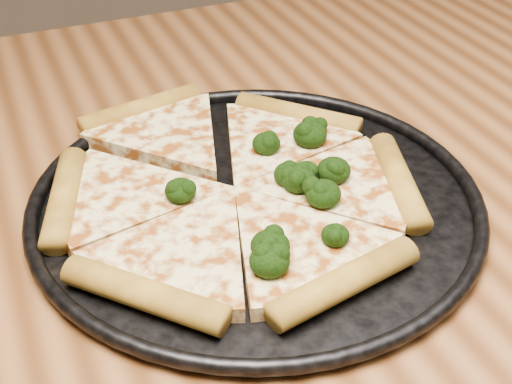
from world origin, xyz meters
name	(u,v)px	position (x,y,z in m)	size (l,w,h in m)	color
dining_table	(251,282)	(0.00, 0.00, 0.66)	(1.20, 0.90, 0.75)	brown
pizza_pan	(256,200)	(0.00, -0.01, 0.76)	(0.38, 0.38, 0.02)	black
pizza	(231,187)	(-0.01, 0.01, 0.77)	(0.33, 0.35, 0.02)	#FFE59C
broccoli_florets	(292,183)	(0.03, -0.02, 0.78)	(0.17, 0.18, 0.02)	black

